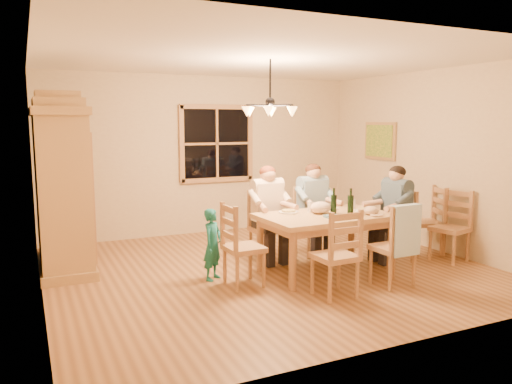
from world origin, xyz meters
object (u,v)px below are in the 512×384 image
chair_far_right (313,235)px  wine_bottle_b (351,201)px  dining_table (326,222)px  armoire (63,190)px  chair_end_left (244,260)px  adult_plaid_man (313,198)px  child (213,244)px  chair_far_left (268,240)px  chair_end_right (394,240)px  adult_woman (268,202)px  chandelier (270,110)px  wine_bottle_a (334,201)px  adult_slate_man (396,202)px  chair_spare_front (449,239)px  chair_near_left (335,270)px  chair_spare_back (425,233)px  chair_near_right (392,260)px

chair_far_right → wine_bottle_b: size_ratio=3.00×
dining_table → armoire: bearing=153.1°
armoire → chair_end_left: size_ratio=2.32×
adult_plaid_man → child: adult_plaid_man is taller
chair_far_left → chair_end_right: (1.59, -0.73, 0.00)m
chair_end_left → adult_woman: bearing=136.7°
chair_end_right → adult_plaid_man: (-0.85, 0.76, 0.54)m
chandelier → wine_bottle_a: 1.41m
chair_far_right → child: (-1.70, -0.46, 0.14)m
adult_plaid_man → adult_slate_man: bearing=136.6°
wine_bottle_a → wine_bottle_b: same height
wine_bottle_b → chair_spare_front: 1.70m
chair_near_left → chair_end_left: (-0.76, 0.76, 0.00)m
wine_bottle_b → chair_spare_back: wine_bottle_b is taller
chair_far_left → chair_end_left: bearing=46.7°
chair_end_right → wine_bottle_a: bearing=89.8°
dining_table → chair_near_left: bearing=-116.1°
chair_near_left → chair_spare_back: same height
armoire → dining_table: size_ratio=1.36×
adult_plaid_man → wine_bottle_a: 0.81m
dining_table → child: bearing=166.5°
chair_end_right → wine_bottle_b: 1.07m
chandelier → wine_bottle_a: chandelier is taller
adult_woman → adult_plaid_man: 0.74m
chair_near_right → adult_slate_man: adult_slate_man is taller
wine_bottle_a → chair_end_left: bearing=-178.0°
armoire → wine_bottle_b: size_ratio=6.97×
dining_table → child: (-1.40, 0.34, -0.21)m
adult_woman → chair_far_left: bearing=180.0°
chair_far_left → chair_spare_back: same height
armoire → wine_bottle_a: bearing=-25.9°
adult_slate_man → chair_spare_front: bearing=-114.9°
wine_bottle_a → wine_bottle_b: bearing=-34.1°
chair_far_right → chair_near_right: (0.14, -1.56, 0.00)m
chair_near_left → dining_table: bearing=62.1°
armoire → chair_far_left: (2.57, -0.76, -0.75)m
chair_far_right → chair_spare_front: (1.57, -1.06, 0.00)m
chair_end_left → chair_end_right: same height
chair_end_right → chair_near_right: bearing=136.7°
chandelier → child: chandelier is taller
chair_far_right → chair_end_left: same height
chair_end_right → wine_bottle_a: wine_bottle_a is taller
chandelier → adult_slate_man: size_ratio=0.88×
chandelier → chair_near_left: 2.16m
armoire → chair_far_left: 2.78m
chair_far_right → chair_near_left: (-0.69, -1.59, 0.00)m
wine_bottle_b → dining_table: bearing=159.2°
chair_far_left → adult_woman: (0.00, 0.00, 0.54)m
dining_table → adult_slate_man: (1.15, 0.04, 0.19)m
armoire → chair_end_right: size_ratio=2.32×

